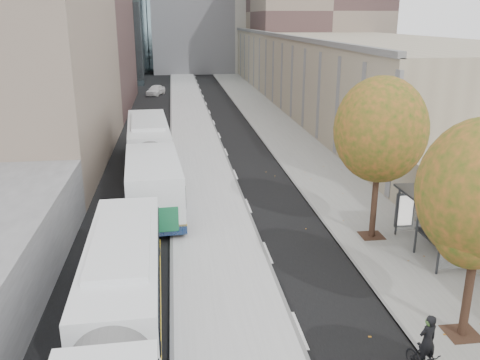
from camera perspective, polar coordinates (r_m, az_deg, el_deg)
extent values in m
cube|color=#B3B3B3|center=(44.54, -5.10, 4.74)|extent=(4.25, 150.00, 0.15)
cube|color=gray|center=(45.56, 5.04, 4.99)|extent=(4.75, 150.00, 0.08)
cube|color=gray|center=(75.62, 8.99, 12.96)|extent=(18.00, 92.00, 8.00)
cube|color=#383A3F|center=(23.54, 21.08, -2.05)|extent=(1.90, 4.40, 0.10)
cylinder|color=#383A3F|center=(22.06, 21.51, -7.02)|extent=(0.10, 0.10, 2.40)
cube|color=silver|center=(24.30, 22.26, -4.69)|extent=(0.04, 4.00, 2.10)
cylinder|color=black|center=(18.28, 24.24, -11.42)|extent=(0.28, 0.28, 3.11)
cylinder|color=black|center=(24.72, 14.82, -2.63)|extent=(0.28, 0.28, 3.24)
sphere|color=#1A5212|center=(23.75, 15.50, 5.46)|extent=(4.20, 4.20, 4.20)
cube|color=white|center=(15.18, -13.77, -17.67)|extent=(2.80, 16.72, 2.78)
cube|color=black|center=(14.89, -13.92, -16.07)|extent=(2.85, 16.06, 0.96)
cube|color=white|center=(32.45, -10.03, 2.30)|extent=(3.94, 18.84, 3.12)
cube|color=black|center=(32.30, -10.08, 3.28)|extent=(3.95, 18.10, 1.08)
cube|color=#1A6B41|center=(23.73, -10.81, -4.51)|extent=(1.97, 0.19, 1.21)
imported|color=black|center=(16.15, 20.30, -16.54)|extent=(0.67, 0.52, 1.63)
sphere|color=#55853B|center=(15.83, 20.54, -14.70)|extent=(0.25, 0.25, 0.25)
imported|color=white|center=(70.88, -9.47, 9.94)|extent=(2.83, 4.35, 1.38)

